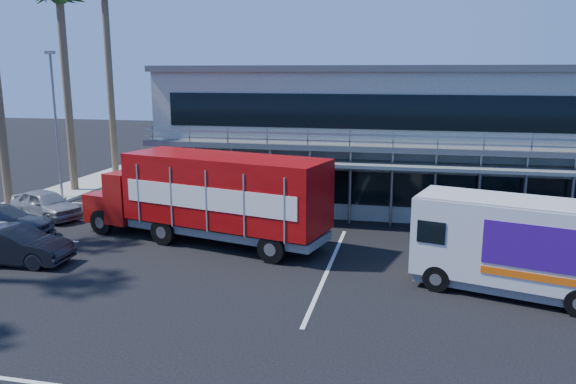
# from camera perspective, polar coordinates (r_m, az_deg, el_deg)

# --- Properties ---
(ground) EXTENTS (120.00, 120.00, 0.00)m
(ground) POSITION_cam_1_polar(r_m,az_deg,el_deg) (18.24, -3.64, -10.49)
(ground) COLOR black
(ground) RESTS_ON ground
(building) EXTENTS (22.40, 12.00, 7.30)m
(building) POSITION_cam_1_polar(r_m,az_deg,el_deg) (31.33, 9.25, 5.83)
(building) COLOR gray
(building) RESTS_ON ground
(palm_e) EXTENTS (2.80, 2.80, 12.25)m
(palm_e) POSITION_cam_1_polar(r_m,az_deg,el_deg) (35.23, -22.15, 17.09)
(palm_e) COLOR brown
(palm_e) RESTS_ON ground
(palm_f) EXTENTS (2.80, 2.80, 13.25)m
(palm_f) POSITION_cam_1_polar(r_m,az_deg,el_deg) (40.18, -18.13, 17.93)
(palm_f) COLOR brown
(palm_f) RESTS_ON ground
(light_pole_far) EXTENTS (0.50, 0.25, 8.09)m
(light_pole_far) POSITION_cam_1_polar(r_m,az_deg,el_deg) (33.21, -22.54, 6.89)
(light_pole_far) COLOR gray
(light_pole_far) RESTS_ON ground
(red_truck) EXTENTS (11.28, 5.14, 3.70)m
(red_truck) POSITION_cam_1_polar(r_m,az_deg,el_deg) (23.34, -7.95, -0.29)
(red_truck) COLOR maroon
(red_truck) RESTS_ON ground
(white_van) EXTENTS (6.69, 3.82, 3.09)m
(white_van) POSITION_cam_1_polar(r_m,az_deg,el_deg) (19.25, 22.29, -5.00)
(white_van) COLOR silver
(white_van) RESTS_ON ground
(parked_car_b) EXTENTS (4.24, 1.65, 1.38)m
(parked_car_b) POSITION_cam_1_polar(r_m,az_deg,el_deg) (23.26, -26.05, -4.91)
(parked_car_b) COLOR black
(parked_car_b) RESTS_ON ground
(parked_car_e) EXTENTS (4.42, 3.04, 1.40)m
(parked_car_e) POSITION_cam_1_polar(r_m,az_deg,el_deg) (29.71, -23.39, -1.15)
(parked_car_e) COLOR gray
(parked_car_e) RESTS_ON ground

